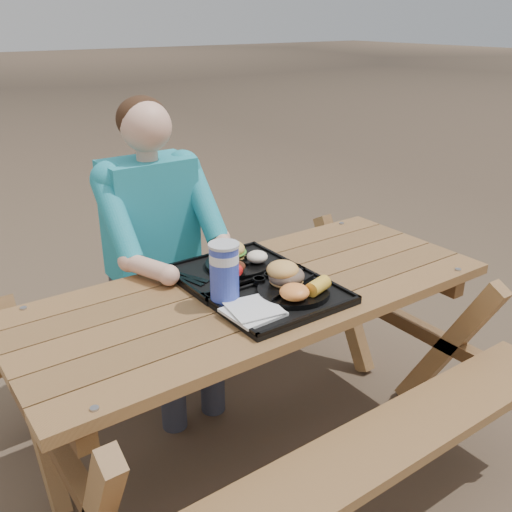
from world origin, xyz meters
TOP-DOWN VIEW (x-y plane):
  - ground at (0.00, 0.00)m, footprint 60.00×60.00m
  - picnic_table at (0.00, 0.00)m, footprint 1.80×1.49m
  - tray_near at (0.00, -0.14)m, footprint 0.45×0.35m
  - tray_far at (0.00, 0.16)m, footprint 0.45×0.35m
  - plate_near at (0.06, -0.15)m, footprint 0.26×0.26m
  - plate_far at (0.03, 0.17)m, footprint 0.26×0.26m
  - napkin_stack at (-0.14, -0.18)m, footprint 0.18×0.18m
  - soda_cup at (-0.17, -0.05)m, footprint 0.10×0.10m
  - condiment_bbq at (0.00, -0.02)m, footprint 0.05×0.05m
  - condiment_mustard at (0.06, -0.01)m, footprint 0.05×0.05m
  - sandwich at (0.07, -0.09)m, footprint 0.12×0.12m
  - mac_cheese at (0.01, -0.21)m, footprint 0.10×0.10m
  - corn_cob at (0.11, -0.22)m, footprint 0.11×0.11m
  - cutlery_far at (-0.17, 0.17)m, footprint 0.08×0.14m
  - burger at (0.03, 0.22)m, footprint 0.12×0.12m
  - baked_beans at (-0.03, 0.10)m, footprint 0.09×0.09m
  - potato_salad at (0.09, 0.12)m, footprint 0.08×0.08m
  - diner at (-0.11, 0.62)m, footprint 0.48×0.84m

SIDE VIEW (x-z plane):
  - ground at x=0.00m, z-range 0.00..0.00m
  - picnic_table at x=0.00m, z-range 0.00..0.75m
  - diner at x=-0.11m, z-range 0.00..1.28m
  - tray_near at x=0.00m, z-range 0.75..0.77m
  - tray_far at x=0.00m, z-range 0.75..0.77m
  - cutlery_far at x=-0.17m, z-range 0.77..0.78m
  - napkin_stack at x=-0.14m, z-range 0.77..0.79m
  - plate_near at x=0.06m, z-range 0.77..0.79m
  - plate_far at x=0.03m, z-range 0.77..0.79m
  - condiment_bbq at x=0.00m, z-range 0.77..0.80m
  - condiment_mustard at x=0.06m, z-range 0.77..0.80m
  - baked_beans at x=-0.03m, z-range 0.79..0.83m
  - potato_salad at x=0.09m, z-range 0.79..0.84m
  - mac_cheese at x=0.01m, z-range 0.79..0.84m
  - corn_cob at x=0.11m, z-range 0.79..0.84m
  - burger at x=0.03m, z-range 0.79..0.90m
  - sandwich at x=0.07m, z-range 0.79..0.92m
  - soda_cup at x=-0.17m, z-range 0.77..0.97m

